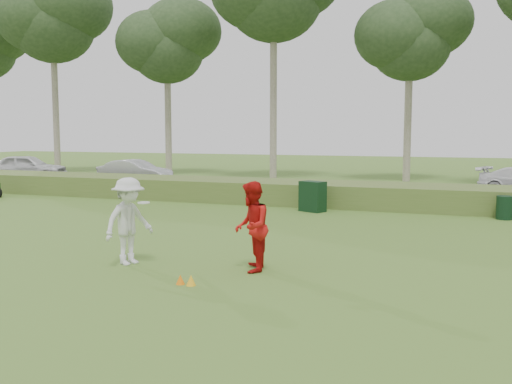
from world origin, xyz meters
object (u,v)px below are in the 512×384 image
at_px(utility_cabinet, 313,196).
at_px(car_mid, 135,172).
at_px(player_white, 129,221).
at_px(car_left, 27,167).
at_px(cone_orange, 180,279).
at_px(player_red, 251,227).
at_px(trash_bin, 504,208).
at_px(cone_yellow, 191,280).

relative_size(utility_cabinet, car_mid, 0.27).
xyz_separation_m(player_white, car_left, (-18.02, 16.57, -0.14)).
distance_m(cone_orange, car_left, 26.65).
height_order(player_red, cone_orange, player_red).
relative_size(player_red, trash_bin, 2.39).
xyz_separation_m(cone_orange, cone_yellow, (0.24, -0.01, 0.01)).
bearing_deg(cone_yellow, player_red, 65.34).
relative_size(cone_orange, utility_cabinet, 0.17).
height_order(player_white, trash_bin, player_white).
xyz_separation_m(player_white, trash_bin, (8.29, 10.19, -0.58)).
relative_size(cone_yellow, utility_cabinet, 0.19).
xyz_separation_m(trash_bin, car_left, (-26.31, 6.39, 0.44)).
bearing_deg(car_mid, cone_orange, -143.75).
height_order(cone_yellow, trash_bin, trash_bin).
bearing_deg(trash_bin, player_white, -129.13).
height_order(player_red, trash_bin, player_red).
relative_size(player_red, cone_orange, 10.11).
distance_m(player_white, cone_orange, 2.37).
bearing_deg(cone_orange, utility_cabinet, 91.28).
xyz_separation_m(cone_orange, car_mid, (-12.10, 17.36, 0.66)).
distance_m(cone_yellow, car_mid, 21.32).
xyz_separation_m(player_red, cone_yellow, (-0.69, -1.50, -0.86)).
bearing_deg(player_red, cone_orange, -48.74).
relative_size(cone_orange, car_left, 0.04).
xyz_separation_m(utility_cabinet, car_left, (-19.67, 6.81, 0.28)).
distance_m(utility_cabinet, trash_bin, 6.65).
height_order(player_red, car_mid, player_red).
bearing_deg(trash_bin, car_mid, 161.88).
height_order(cone_yellow, car_mid, car_mid).
bearing_deg(player_white, cone_yellow, -99.53).
distance_m(cone_yellow, utility_cabinet, 10.91).
bearing_deg(utility_cabinet, player_red, -58.89).
xyz_separation_m(player_white, cone_orange, (1.89, -1.13, -0.89)).
relative_size(player_red, cone_yellow, 9.17).
distance_m(player_red, cone_yellow, 1.86).
relative_size(player_white, cone_yellow, 9.30).
relative_size(utility_cabinet, car_left, 0.25).
bearing_deg(car_left, player_red, -150.67).
relative_size(player_white, trash_bin, 2.43).
xyz_separation_m(utility_cabinet, car_mid, (-11.86, 6.48, 0.18)).
bearing_deg(trash_bin, cone_yellow, -118.53).
height_order(cone_orange, car_left, car_left).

